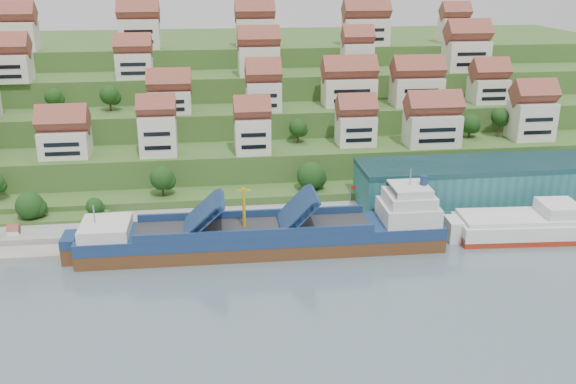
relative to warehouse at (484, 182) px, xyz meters
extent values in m
plane|color=slate|center=(-52.00, -17.00, -7.20)|extent=(300.00, 300.00, 0.00)
cube|color=gray|center=(-32.00, -2.00, -6.10)|extent=(180.00, 14.00, 2.20)
cube|color=#2D4C1E|center=(-52.00, 69.00, -5.20)|extent=(260.00, 128.00, 4.00)
cube|color=#2D4C1E|center=(-52.00, 74.00, -1.70)|extent=(260.00, 118.00, 11.00)
cube|color=#2D4C1E|center=(-52.00, 82.00, 1.80)|extent=(260.00, 102.00, 18.00)
cube|color=#2D4C1E|center=(-52.00, 90.00, 5.30)|extent=(260.00, 86.00, 25.00)
cube|color=#2D4C1E|center=(-52.00, 99.00, 8.30)|extent=(260.00, 68.00, 31.00)
cube|color=beige|center=(-99.38, 22.17, 7.08)|extent=(11.74, 8.57, 6.56)
cube|color=beige|center=(-76.64, 20.17, 8.84)|extent=(9.02, 7.03, 10.07)
cube|color=beige|center=(-53.35, 19.48, 8.22)|extent=(8.72, 7.62, 8.84)
cube|color=beige|center=(-25.95, 23.49, 7.68)|extent=(9.69, 7.73, 7.77)
cube|color=beige|center=(-6.39, 20.21, 7.94)|extent=(13.66, 8.26, 8.27)
cube|color=beige|center=(22.28, 22.93, 8.86)|extent=(10.95, 8.31, 10.11)
cube|color=beige|center=(-74.10, 36.79, 13.80)|extent=(11.18, 7.90, 6.00)
cube|color=beige|center=(-48.89, 36.35, 14.72)|extent=(9.16, 8.56, 7.84)
cube|color=beige|center=(-24.36, 39.77, 14.66)|extent=(14.55, 8.36, 7.72)
cube|color=beige|center=(-5.32, 37.45, 14.75)|extent=(13.80, 8.18, 7.91)
cube|color=beige|center=(16.34, 38.33, 14.26)|extent=(10.00, 8.04, 6.91)
cube|color=beige|center=(-117.99, 49.86, 21.62)|extent=(11.84, 7.86, 7.63)
cube|color=beige|center=(-84.27, 51.86, 21.37)|extent=(10.06, 7.30, 7.14)
cube|color=beige|center=(-48.69, 51.86, 22.01)|extent=(11.65, 7.79, 8.42)
cube|color=beige|center=(-18.95, 53.69, 22.11)|extent=(8.85, 7.14, 8.61)
cube|color=beige|center=(14.68, 52.53, 22.32)|extent=(12.70, 8.47, 9.04)
cube|color=beige|center=(-119.78, 70.16, 28.09)|extent=(11.09, 8.03, 8.59)
cube|color=beige|center=(-83.87, 70.73, 28.29)|extent=(12.24, 7.51, 8.99)
cube|color=beige|center=(-48.04, 71.90, 28.11)|extent=(11.87, 8.15, 8.61)
cube|color=beige|center=(-12.45, 70.37, 28.01)|extent=(14.22, 8.73, 8.42)
cube|color=beige|center=(18.53, 73.57, 27.80)|extent=(9.11, 7.05, 8.00)
ellipsoid|color=#1B4316|center=(-40.12, 9.11, 0.39)|extent=(6.86, 6.86, 6.86)
ellipsoid|color=#1B4316|center=(-75.62, 9.29, 1.28)|extent=(5.66, 5.66, 5.66)
ellipsoid|color=#1B4316|center=(6.52, 26.11, 7.67)|extent=(5.34, 5.34, 5.34)
ellipsoid|color=#1B4316|center=(14.81, 26.11, 9.47)|extent=(4.73, 4.73, 4.73)
ellipsoid|color=#1B4316|center=(-40.79, 26.66, 8.06)|extent=(4.75, 4.75, 4.75)
ellipsoid|color=#1B4316|center=(-6.10, 42.83, 16.58)|extent=(4.81, 4.81, 4.81)
ellipsoid|color=#1B4316|center=(-105.37, 42.38, 14.74)|extent=(4.84, 4.84, 4.84)
ellipsoid|color=#1B4316|center=(-90.41, 40.97, 15.22)|extent=(5.30, 5.30, 5.30)
ellipsoid|color=#1B4316|center=(-47.07, 56.21, 23.49)|extent=(6.54, 6.54, 6.54)
ellipsoid|color=#1B4316|center=(-16.42, 56.97, 21.86)|extent=(5.35, 5.35, 5.35)
ellipsoid|color=#1B4316|center=(-104.13, 2.00, -1.53)|extent=(6.20, 6.20, 6.20)
ellipsoid|color=#1B4316|center=(-90.33, 2.00, -2.30)|extent=(3.80, 3.80, 3.80)
cube|color=#266568|center=(0.00, 0.00, 0.00)|extent=(60.00, 15.00, 10.00)
cylinder|color=gray|center=(-34.00, -7.00, -1.00)|extent=(0.16, 0.16, 8.00)
cube|color=maroon|center=(-33.40, -7.00, 2.60)|extent=(1.20, 0.05, 0.80)
cube|color=white|center=(-106.00, -5.50, -5.10)|extent=(2.40, 2.20, 2.20)
cube|color=#502F18|center=(-54.12, -15.69, -6.20)|extent=(74.32, 12.40, 4.76)
cube|color=navy|center=(-54.12, -15.69, -3.11)|extent=(74.33, 12.51, 2.47)
cube|color=beige|center=(-85.50, -15.27, -0.73)|extent=(9.65, 10.97, 2.47)
cube|color=#262628|center=(-56.02, -15.67, -1.87)|extent=(47.68, 10.33, 0.29)
cube|color=navy|center=(-66.48, -15.53, 1.36)|extent=(7.26, 10.59, 6.58)
cube|color=navy|center=(-47.46, -15.78, 1.36)|extent=(6.91, 10.59, 6.95)
cylinder|color=gold|center=(-57.92, -15.64, 2.31)|extent=(0.67, 0.67, 8.56)
cube|color=beige|center=(-23.69, -16.10, -0.07)|extent=(11.56, 10.99, 3.80)
cube|color=beige|center=(-23.69, -16.10, 2.98)|extent=(9.64, 9.83, 2.38)
cube|color=beige|center=(-23.69, -16.10, 4.97)|extent=(7.72, 8.66, 1.71)
cylinder|color=navy|center=(-20.84, -16.13, 6.78)|extent=(1.54, 1.54, 2.09)
cube|color=maroon|center=(2.30, -16.34, -6.62)|extent=(29.71, 12.50, 2.52)
cube|color=silver|center=(2.30, -16.34, -4.48)|extent=(29.72, 12.61, 3.10)
cube|color=silver|center=(2.30, -16.34, -2.55)|extent=(28.19, 11.34, 1.16)
cube|color=silver|center=(9.56, -16.80, -0.90)|extent=(8.29, 9.01, 2.91)
camera|label=1|loc=(-64.82, -136.31, 48.90)|focal=40.00mm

